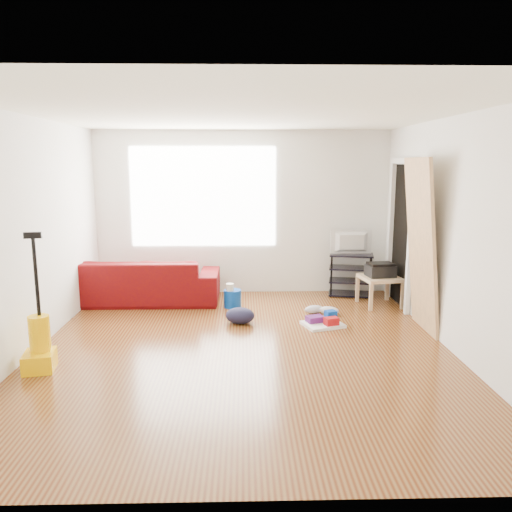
{
  "coord_description": "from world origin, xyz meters",
  "views": [
    {
      "loc": [
        0.01,
        -5.18,
        2.0
      ],
      "look_at": [
        0.16,
        0.6,
        0.93
      ],
      "focal_mm": 35.0,
      "sensor_mm": 36.0,
      "label": 1
    }
  ],
  "objects_px": {
    "bucket": "(233,307)",
    "cleaning_tray": "(324,322)",
    "side_table": "(380,281)",
    "backpack": "(240,323)",
    "vacuum": "(39,345)",
    "sofa": "(144,302)",
    "tv_stand": "(351,274)"
  },
  "relations": [
    {
      "from": "bucket",
      "to": "cleaning_tray",
      "type": "distance_m",
      "value": 1.44
    },
    {
      "from": "side_table",
      "to": "backpack",
      "type": "height_order",
      "value": "side_table"
    },
    {
      "from": "bucket",
      "to": "vacuum",
      "type": "height_order",
      "value": "vacuum"
    },
    {
      "from": "sofa",
      "to": "side_table",
      "type": "bearing_deg",
      "value": 175.41
    },
    {
      "from": "bucket",
      "to": "backpack",
      "type": "distance_m",
      "value": 0.75
    },
    {
      "from": "tv_stand",
      "to": "backpack",
      "type": "relative_size",
      "value": 1.92
    },
    {
      "from": "bucket",
      "to": "backpack",
      "type": "height_order",
      "value": "bucket"
    },
    {
      "from": "bucket",
      "to": "vacuum",
      "type": "relative_size",
      "value": 0.18
    },
    {
      "from": "tv_stand",
      "to": "side_table",
      "type": "relative_size",
      "value": 1.18
    },
    {
      "from": "cleaning_tray",
      "to": "backpack",
      "type": "distance_m",
      "value": 1.06
    },
    {
      "from": "vacuum",
      "to": "sofa",
      "type": "bearing_deg",
      "value": 66.97
    },
    {
      "from": "tv_stand",
      "to": "vacuum",
      "type": "distance_m",
      "value": 4.54
    },
    {
      "from": "tv_stand",
      "to": "cleaning_tray",
      "type": "bearing_deg",
      "value": -102.22
    },
    {
      "from": "tv_stand",
      "to": "vacuum",
      "type": "bearing_deg",
      "value": -131.79
    },
    {
      "from": "backpack",
      "to": "tv_stand",
      "type": "bearing_deg",
      "value": 48.34
    },
    {
      "from": "tv_stand",
      "to": "vacuum",
      "type": "xyz_separation_m",
      "value": [
        -3.65,
        -2.7,
        -0.08
      ]
    },
    {
      "from": "tv_stand",
      "to": "cleaning_tray",
      "type": "height_order",
      "value": "tv_stand"
    },
    {
      "from": "sofa",
      "to": "tv_stand",
      "type": "relative_size",
      "value": 3.13
    },
    {
      "from": "tv_stand",
      "to": "cleaning_tray",
      "type": "relative_size",
      "value": 1.26
    },
    {
      "from": "sofa",
      "to": "bucket",
      "type": "relative_size",
      "value": 8.99
    },
    {
      "from": "sofa",
      "to": "vacuum",
      "type": "distance_m",
      "value": 2.5
    },
    {
      "from": "backpack",
      "to": "vacuum",
      "type": "distance_m",
      "value": 2.41
    },
    {
      "from": "side_table",
      "to": "vacuum",
      "type": "xyz_separation_m",
      "value": [
        -3.95,
        -2.15,
        -0.1
      ]
    },
    {
      "from": "tv_stand",
      "to": "bucket",
      "type": "bearing_deg",
      "value": -150.38
    },
    {
      "from": "cleaning_tray",
      "to": "backpack",
      "type": "xyz_separation_m",
      "value": [
        -1.05,
        0.12,
        -0.05
      ]
    },
    {
      "from": "side_table",
      "to": "vacuum",
      "type": "distance_m",
      "value": 4.5
    },
    {
      "from": "backpack",
      "to": "vacuum",
      "type": "bearing_deg",
      "value": -134.54
    },
    {
      "from": "bucket",
      "to": "vacuum",
      "type": "xyz_separation_m",
      "value": [
        -1.85,
        -2.12,
        0.25
      ]
    },
    {
      "from": "sofa",
      "to": "backpack",
      "type": "height_order",
      "value": "sofa"
    },
    {
      "from": "cleaning_tray",
      "to": "backpack",
      "type": "bearing_deg",
      "value": 173.61
    },
    {
      "from": "tv_stand",
      "to": "side_table",
      "type": "height_order",
      "value": "tv_stand"
    },
    {
      "from": "side_table",
      "to": "vacuum",
      "type": "bearing_deg",
      "value": -151.4
    }
  ]
}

